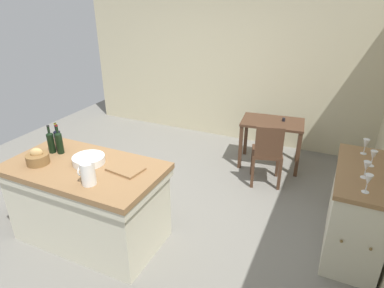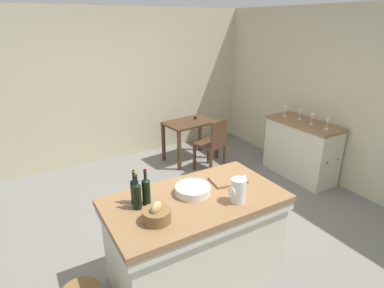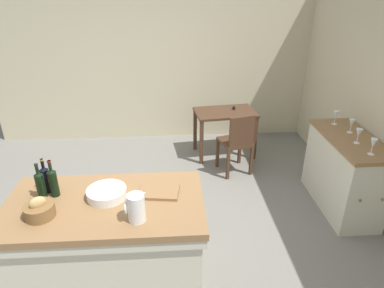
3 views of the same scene
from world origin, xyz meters
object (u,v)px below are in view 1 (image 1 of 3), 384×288
wooden_chair (267,152)px  wine_glass_middle (373,156)px  cutting_board (126,169)px  writing_desk (272,128)px  wine_bottle_dark (59,142)px  wash_bowl (89,160)px  wicker_hamper (26,199)px  island_table (89,200)px  wine_glass_left (366,167)px  wine_glass_far_left (368,180)px  side_cabinet (356,210)px  wine_bottle_amber (58,139)px  pitcher (88,173)px  wine_bottle_green (51,142)px  bread_basket (38,158)px  wine_glass_right (366,144)px

wooden_chair → wine_glass_middle: wine_glass_middle is taller
cutting_board → wine_glass_middle: wine_glass_middle is taller
writing_desk → wine_bottle_dark: bearing=-127.4°
wash_bowl → wicker_hamper: (-1.08, -0.03, -0.77)m
island_table → wine_glass_left: wine_glass_left is taller
wooden_chair → wine_bottle_dark: size_ratio=2.78×
wooden_chair → wine_bottle_dark: (-1.88, -1.75, 0.53)m
wine_glass_far_left → side_cabinet: bearing=88.2°
wooden_chair → wicker_hamper: bearing=-144.1°
island_table → wine_bottle_amber: (-0.49, 0.19, 0.54)m
wooden_chair → wine_glass_far_left: wine_glass_far_left is taller
island_table → wicker_hamper: size_ratio=4.86×
pitcher → wine_bottle_green: 0.86m
wine_bottle_green → wine_glass_left: (3.06, 0.78, 0.01)m
wash_bowl → wine_bottle_dark: 0.44m
bread_basket → cutting_board: 0.92m
cutting_board → wine_bottle_dark: 0.86m
wine_glass_middle → writing_desk: bearing=133.0°
pitcher → wine_glass_middle: pitcher is taller
island_table → wicker_hamper: island_table is taller
wooden_chair → wine_glass_far_left: size_ratio=5.23×
bread_basket → wine_glass_middle: size_ratio=1.37×
wine_bottle_amber → cutting_board: bearing=-5.0°
wash_bowl → cutting_board: (0.42, 0.03, -0.03)m
wash_bowl → bread_basket: 0.51m
pitcher → wine_glass_left: 2.53m
bread_basket → wicker_hamper: (-0.62, 0.20, -0.79)m
wine_bottle_green → wine_bottle_dark: bearing=16.2°
wine_glass_left → island_table: bearing=-161.1°
wooden_chair → wine_glass_left: bearing=-42.6°
island_table → writing_desk: size_ratio=1.68×
cutting_board → wine_glass_middle: 2.42m
wooden_chair → wine_glass_middle: bearing=-32.1°
wine_bottle_dark → wine_bottle_amber: bearing=142.9°
wine_glass_middle → wash_bowl: bearing=-157.4°
wine_glass_middle → wicker_hamper: (-3.68, -1.11, -0.87)m
wooden_chair → pitcher: size_ratio=3.46×
wine_glass_middle → wine_glass_right: bearing=103.9°
island_table → wine_bottle_dark: 0.69m
wooden_chair → cutting_board: 2.09m
wine_bottle_amber → island_table: bearing=-20.8°
wicker_hamper → wash_bowl: bearing=1.4°
writing_desk → wooden_chair: wooden_chair is taller
wine_bottle_amber → wine_glass_middle: size_ratio=1.90×
wash_bowl → wicker_hamper: size_ratio=0.98×
writing_desk → wine_glass_right: 1.64m
side_cabinet → wine_glass_middle: 0.58m
wine_glass_far_left → wicker_hamper: 3.78m
wine_bottle_dark → island_table: bearing=-17.1°
wooden_chair → wine_glass_right: wine_glass_right is taller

